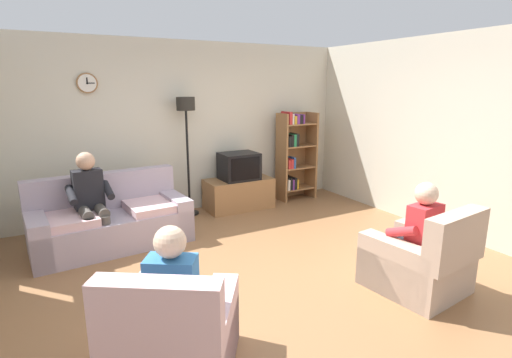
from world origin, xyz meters
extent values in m
plane|color=#8C603D|center=(0.00, 0.00, 0.00)|extent=(12.00, 12.00, 0.00)
cube|color=beige|center=(0.00, 2.66, 1.35)|extent=(6.20, 0.12, 2.70)
cylinder|color=olive|center=(-1.40, 2.58, 2.05)|extent=(0.28, 0.03, 0.28)
cylinder|color=white|center=(-1.40, 2.56, 2.05)|extent=(0.24, 0.01, 0.24)
cube|color=black|center=(-1.40, 2.56, 2.08)|extent=(0.02, 0.01, 0.09)
cube|color=black|center=(-1.36, 2.56, 2.05)|extent=(0.11, 0.01, 0.01)
cube|color=beige|center=(2.86, 0.00, 1.35)|extent=(0.12, 5.80, 2.70)
cube|color=#A899A8|center=(-1.37, 1.58, 0.21)|extent=(1.96, 0.99, 0.42)
cube|color=#A899A8|center=(-1.40, 1.94, 0.66)|extent=(1.91, 0.36, 0.48)
cube|color=#A899A8|center=(-0.53, 1.65, 0.28)|extent=(0.29, 0.86, 0.56)
cube|color=#A899A8|center=(-2.20, 1.52, 0.28)|extent=(0.29, 0.86, 0.56)
cube|color=beige|center=(-0.86, 1.58, 0.47)|extent=(0.65, 0.73, 0.10)
cube|color=beige|center=(-1.86, 1.49, 0.47)|extent=(0.65, 0.73, 0.10)
cube|color=olive|center=(0.76, 2.25, 0.25)|extent=(1.10, 0.56, 0.51)
cube|color=black|center=(0.76, 2.51, 0.28)|extent=(1.10, 0.04, 0.03)
cube|color=black|center=(0.76, 2.23, 0.73)|extent=(0.60, 0.48, 0.44)
cube|color=black|center=(0.76, 1.98, 0.73)|extent=(0.50, 0.01, 0.36)
cube|color=olive|center=(1.63, 2.30, 0.78)|extent=(0.04, 0.36, 1.55)
cube|color=olive|center=(2.27, 2.30, 0.78)|extent=(0.04, 0.36, 1.55)
cube|color=olive|center=(1.95, 2.47, 0.78)|extent=(0.64, 0.02, 1.55)
cube|color=olive|center=(1.95, 2.30, 0.19)|extent=(0.60, 0.34, 0.02)
cube|color=silver|center=(1.70, 2.28, 0.30)|extent=(0.04, 0.28, 0.19)
cube|color=black|center=(1.76, 2.28, 0.31)|extent=(0.04, 0.28, 0.22)
cube|color=#72338C|center=(1.80, 2.28, 0.30)|extent=(0.03, 0.28, 0.18)
cube|color=black|center=(1.84, 2.28, 0.31)|extent=(0.05, 0.28, 0.21)
cube|color=gold|center=(1.89, 2.28, 0.29)|extent=(0.03, 0.28, 0.17)
cube|color=olive|center=(1.95, 2.30, 0.58)|extent=(0.60, 0.34, 0.02)
cube|color=red|center=(1.70, 2.28, 0.67)|extent=(0.04, 0.28, 0.16)
cube|color=red|center=(1.76, 2.28, 0.68)|extent=(0.05, 0.28, 0.17)
cube|color=#2D59A5|center=(1.81, 2.28, 0.69)|extent=(0.04, 0.28, 0.19)
cube|color=olive|center=(1.95, 2.30, 0.97)|extent=(0.60, 0.34, 0.02)
cube|color=black|center=(1.71, 2.28, 1.07)|extent=(0.05, 0.28, 0.18)
cube|color=black|center=(1.76, 2.28, 1.08)|extent=(0.04, 0.28, 0.21)
cube|color=#267F4C|center=(1.81, 2.28, 1.09)|extent=(0.05, 0.28, 0.21)
cube|color=black|center=(1.87, 2.28, 1.09)|extent=(0.05, 0.28, 0.22)
cube|color=olive|center=(1.95, 2.30, 1.36)|extent=(0.60, 0.34, 0.02)
cube|color=red|center=(1.71, 2.28, 1.47)|extent=(0.06, 0.28, 0.21)
cube|color=silver|center=(1.76, 2.28, 1.46)|extent=(0.03, 0.28, 0.18)
cube|color=gold|center=(1.81, 2.28, 1.44)|extent=(0.05, 0.28, 0.14)
cube|color=#72338C|center=(1.87, 2.28, 1.45)|extent=(0.05, 0.28, 0.17)
cube|color=black|center=(1.93, 2.28, 1.44)|extent=(0.06, 0.28, 0.15)
cube|color=#72338C|center=(1.98, 2.28, 1.45)|extent=(0.03, 0.28, 0.16)
cylinder|color=black|center=(-0.07, 2.35, 0.01)|extent=(0.28, 0.28, 0.03)
cylinder|color=black|center=(-0.07, 2.35, 0.85)|extent=(0.04, 0.04, 1.70)
cylinder|color=black|center=(-0.07, 2.35, 1.75)|extent=(0.28, 0.28, 0.20)
cube|color=beige|center=(-1.35, -1.01, 0.20)|extent=(1.13, 1.14, 0.40)
cube|color=beige|center=(-1.55, -1.32, 0.65)|extent=(0.77, 0.59, 0.50)
cube|color=beige|center=(-1.59, -0.83, 0.28)|extent=(0.60, 0.78, 0.56)
cube|color=beige|center=(-1.08, -1.15, 0.28)|extent=(0.60, 0.78, 0.56)
cube|color=tan|center=(1.14, -1.01, 0.20)|extent=(0.89, 0.93, 0.40)
cube|color=tan|center=(1.18, -1.38, 0.65)|extent=(0.82, 0.27, 0.50)
cube|color=tan|center=(0.84, -1.03, 0.28)|extent=(0.29, 0.82, 0.56)
cube|color=tan|center=(1.44, -0.96, 0.28)|extent=(0.29, 0.82, 0.56)
cube|color=black|center=(-1.60, 1.63, 0.78)|extent=(0.36, 0.23, 0.48)
sphere|color=tan|center=(-1.60, 1.62, 1.13)|extent=(0.22, 0.22, 0.22)
cylinder|color=#4C4742|center=(-1.50, 1.45, 0.54)|extent=(0.16, 0.39, 0.13)
cylinder|color=#4C4742|center=(-1.68, 1.44, 0.54)|extent=(0.16, 0.39, 0.13)
cylinder|color=#4C4742|center=(-1.48, 1.26, 0.26)|extent=(0.12, 0.12, 0.52)
cylinder|color=#4C4742|center=(-1.66, 1.25, 0.26)|extent=(0.12, 0.12, 0.52)
cylinder|color=black|center=(-1.38, 1.55, 0.76)|extent=(0.12, 0.34, 0.20)
cylinder|color=black|center=(-1.80, 1.52, 0.76)|extent=(0.12, 0.34, 0.20)
cube|color=#3372B2|center=(-1.37, -1.05, 0.66)|extent=(0.39, 0.35, 0.48)
sphere|color=beige|center=(-1.37, -1.04, 1.01)|extent=(0.22, 0.22, 0.22)
cylinder|color=black|center=(-1.34, -0.84, 0.42)|extent=(0.32, 0.39, 0.13)
cylinder|color=black|center=(-1.19, -0.94, 0.42)|extent=(0.32, 0.39, 0.13)
cylinder|color=black|center=(-1.24, -0.68, 0.20)|extent=(0.15, 0.15, 0.40)
cylinder|color=black|center=(-1.09, -0.78, 0.20)|extent=(0.15, 0.15, 0.40)
cylinder|color=#3372B2|center=(-1.49, -0.85, 0.64)|extent=(0.26, 0.33, 0.20)
cylinder|color=#3372B2|center=(-1.14, -1.08, 0.64)|extent=(0.26, 0.33, 0.20)
cube|color=red|center=(1.15, -1.06, 0.66)|extent=(0.36, 0.24, 0.48)
sphere|color=beige|center=(1.14, -1.05, 1.01)|extent=(0.22, 0.22, 0.22)
cylinder|color=black|center=(1.03, -0.89, 0.42)|extent=(0.17, 0.39, 0.13)
cylinder|color=black|center=(1.21, -0.87, 0.42)|extent=(0.17, 0.39, 0.13)
cylinder|color=black|center=(1.01, -0.70, 0.20)|extent=(0.12, 0.12, 0.40)
cylinder|color=black|center=(1.19, -0.68, 0.20)|extent=(0.12, 0.12, 0.40)
cylinder|color=red|center=(0.93, -0.99, 0.64)|extent=(0.13, 0.34, 0.20)
cylinder|color=red|center=(1.34, -0.94, 0.64)|extent=(0.13, 0.34, 0.20)
camera|label=1|loc=(-2.04, -3.46, 2.02)|focal=27.64mm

